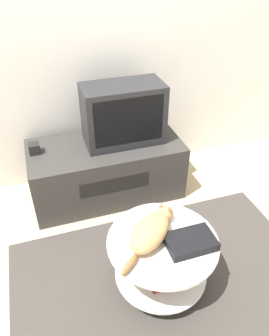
{
  "coord_description": "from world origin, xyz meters",
  "views": [
    {
      "loc": [
        -0.61,
        -1.2,
        1.89
      ],
      "look_at": [
        -0.05,
        0.53,
        0.58
      ],
      "focal_mm": 35.0,
      "sensor_mm": 36.0,
      "label": 1
    }
  ],
  "objects_px": {
    "tv": "(123,114)",
    "dvd_box": "(190,242)",
    "speaker": "(34,148)",
    "cat": "(151,231)"
  },
  "relations": [
    {
      "from": "tv",
      "to": "dvd_box",
      "type": "distance_m",
      "value": 1.17
    },
    {
      "from": "speaker",
      "to": "cat",
      "type": "bearing_deg",
      "value": -61.23
    },
    {
      "from": "tv",
      "to": "speaker",
      "type": "height_order",
      "value": "tv"
    },
    {
      "from": "dvd_box",
      "to": "cat",
      "type": "relative_size",
      "value": 0.63
    },
    {
      "from": "speaker",
      "to": "dvd_box",
      "type": "relative_size",
      "value": 0.3
    },
    {
      "from": "tv",
      "to": "dvd_box",
      "type": "xyz_separation_m",
      "value": [
        0.06,
        -1.13,
        -0.28
      ]
    },
    {
      "from": "tv",
      "to": "dvd_box",
      "type": "height_order",
      "value": "tv"
    },
    {
      "from": "speaker",
      "to": "dvd_box",
      "type": "distance_m",
      "value": 1.4
    },
    {
      "from": "tv",
      "to": "speaker",
      "type": "distance_m",
      "value": 0.74
    },
    {
      "from": "tv",
      "to": "speaker",
      "type": "relative_size",
      "value": 7.53
    }
  ]
}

